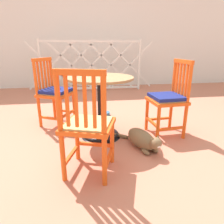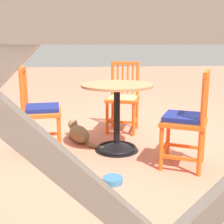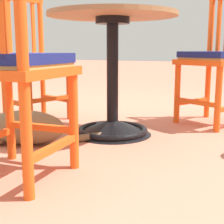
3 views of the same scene
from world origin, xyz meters
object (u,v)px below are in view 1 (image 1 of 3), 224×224
Objects in this scene: tabby_cat at (143,140)px; orange_chair_near_fence at (87,127)px; orange_chair_tucked_in at (55,93)px; pet_water_bowl at (105,113)px; cafe_table at (101,114)px; orange_chair_facing_out at (168,99)px.

orange_chair_near_fence is at bearing -148.63° from tabby_cat.
orange_chair_near_fence is at bearing -71.87° from orange_chair_tucked_in.
orange_chair_near_fence is 5.36× the size of pet_water_bowl.
cafe_table is 0.79m from orange_chair_tucked_in.
cafe_table is at bearing 138.52° from tabby_cat.
pet_water_bowl is (0.31, 1.52, -0.41)m from orange_chair_near_fence.
pet_water_bowl is (0.71, 0.27, -0.42)m from orange_chair_tucked_in.
cafe_table is at bearing -99.56° from pet_water_bowl.
tabby_cat is 1.19m from pet_water_bowl.
orange_chair_tucked_in reaches higher than pet_water_bowl.
orange_chair_tucked_in reaches higher than tabby_cat.
orange_chair_near_fence is (-0.18, -0.73, 0.15)m from cafe_table.
cafe_table is 0.83× the size of orange_chair_facing_out.
pet_water_bowl is (-0.29, 1.15, -0.07)m from tabby_cat.
pet_water_bowl is at bearing 129.45° from orange_chair_facing_out.
orange_chair_tucked_in is 1.31m from orange_chair_near_fence.
tabby_cat is at bearing -41.48° from cafe_table.
tabby_cat is (0.42, -0.37, -0.19)m from cafe_table.
cafe_table is 0.59m from tabby_cat.
orange_chair_tucked_in is (-0.58, 0.51, 0.16)m from cafe_table.
orange_chair_tucked_in and orange_chair_near_fence have the same top height.
orange_chair_near_fence reaches higher than cafe_table.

